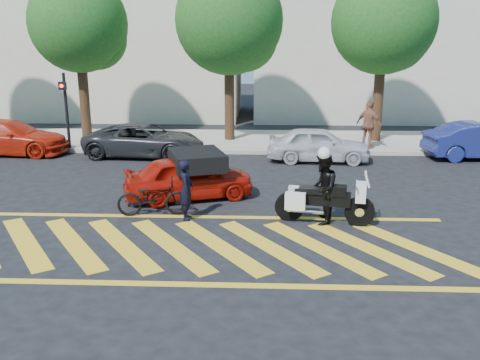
{
  "coord_description": "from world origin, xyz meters",
  "views": [
    {
      "loc": [
        1.4,
        -10.51,
        4.4
      ],
      "look_at": [
        0.89,
        1.74,
        1.05
      ],
      "focal_mm": 38.0,
      "sensor_mm": 36.0,
      "label": 1
    }
  ],
  "objects_px": {
    "officer_bike": "(186,190)",
    "police_motorcycle": "(323,200)",
    "bicycle": "(153,197)",
    "parked_mid_left": "(144,140)",
    "red_convertible": "(189,177)",
    "parked_mid_right": "(319,144)",
    "officer_moto": "(323,189)",
    "parked_left": "(9,137)"
  },
  "relations": [
    {
      "from": "bicycle",
      "to": "parked_mid_left",
      "type": "height_order",
      "value": "parked_mid_left"
    },
    {
      "from": "red_convertible",
      "to": "parked_mid_right",
      "type": "relative_size",
      "value": 0.96
    },
    {
      "from": "parked_left",
      "to": "parked_mid_right",
      "type": "relative_size",
      "value": 1.23
    },
    {
      "from": "bicycle",
      "to": "parked_mid_left",
      "type": "bearing_deg",
      "value": 5.87
    },
    {
      "from": "officer_moto",
      "to": "parked_mid_right",
      "type": "distance_m",
      "value": 6.84
    },
    {
      "from": "officer_moto",
      "to": "parked_mid_right",
      "type": "bearing_deg",
      "value": -174.41
    },
    {
      "from": "bicycle",
      "to": "police_motorcycle",
      "type": "distance_m",
      "value": 4.35
    },
    {
      "from": "red_convertible",
      "to": "parked_mid_left",
      "type": "xyz_separation_m",
      "value": [
        -2.52,
        5.51,
        0.02
      ]
    },
    {
      "from": "bicycle",
      "to": "officer_moto",
      "type": "height_order",
      "value": "officer_moto"
    },
    {
      "from": "parked_mid_right",
      "to": "officer_bike",
      "type": "bearing_deg",
      "value": 151.41
    },
    {
      "from": "officer_bike",
      "to": "police_motorcycle",
      "type": "xyz_separation_m",
      "value": [
        3.42,
        -0.12,
        -0.19
      ]
    },
    {
      "from": "bicycle",
      "to": "red_convertible",
      "type": "relative_size",
      "value": 0.51
    },
    {
      "from": "officer_bike",
      "to": "red_convertible",
      "type": "bearing_deg",
      "value": 1.78
    },
    {
      "from": "police_motorcycle",
      "to": "red_convertible",
      "type": "distance_m",
      "value": 4.09
    },
    {
      "from": "officer_bike",
      "to": "parked_left",
      "type": "height_order",
      "value": "officer_bike"
    },
    {
      "from": "officer_moto",
      "to": "parked_mid_right",
      "type": "relative_size",
      "value": 0.47
    },
    {
      "from": "red_convertible",
      "to": "parked_mid_left",
      "type": "bearing_deg",
      "value": 5.84
    },
    {
      "from": "officer_moto",
      "to": "parked_left",
      "type": "bearing_deg",
      "value": -112.23
    },
    {
      "from": "parked_mid_right",
      "to": "police_motorcycle",
      "type": "bearing_deg",
      "value": 177.35
    },
    {
      "from": "parked_mid_left",
      "to": "officer_bike",
      "type": "bearing_deg",
      "value": -155.61
    },
    {
      "from": "police_motorcycle",
      "to": "parked_mid_right",
      "type": "distance_m",
      "value": 6.83
    },
    {
      "from": "officer_moto",
      "to": "red_convertible",
      "type": "distance_m",
      "value": 4.09
    },
    {
      "from": "parked_mid_left",
      "to": "bicycle",
      "type": "bearing_deg",
      "value": -161.61
    },
    {
      "from": "bicycle",
      "to": "officer_moto",
      "type": "bearing_deg",
      "value": -103.91
    },
    {
      "from": "parked_left",
      "to": "parked_mid_right",
      "type": "distance_m",
      "value": 12.32
    },
    {
      "from": "police_motorcycle",
      "to": "red_convertible",
      "type": "relative_size",
      "value": 0.67
    },
    {
      "from": "bicycle",
      "to": "parked_mid_left",
      "type": "relative_size",
      "value": 0.4
    },
    {
      "from": "officer_bike",
      "to": "red_convertible",
      "type": "relative_size",
      "value": 0.42
    },
    {
      "from": "officer_moto",
      "to": "parked_left",
      "type": "distance_m",
      "value": 13.93
    },
    {
      "from": "officer_bike",
      "to": "police_motorcycle",
      "type": "height_order",
      "value": "officer_bike"
    },
    {
      "from": "police_motorcycle",
      "to": "red_convertible",
      "type": "bearing_deg",
      "value": 163.04
    },
    {
      "from": "bicycle",
      "to": "parked_left",
      "type": "xyz_separation_m",
      "value": [
        -7.34,
        7.22,
        0.2
      ]
    },
    {
      "from": "bicycle",
      "to": "police_motorcycle",
      "type": "height_order",
      "value": "police_motorcycle"
    },
    {
      "from": "officer_bike",
      "to": "parked_mid_right",
      "type": "relative_size",
      "value": 0.41
    },
    {
      "from": "officer_moto",
      "to": "officer_bike",
      "type": "bearing_deg",
      "value": -81.13
    },
    {
      "from": "bicycle",
      "to": "police_motorcycle",
      "type": "xyz_separation_m",
      "value": [
        4.34,
        -0.4,
        0.1
      ]
    },
    {
      "from": "parked_mid_left",
      "to": "parked_mid_right",
      "type": "bearing_deg",
      "value": -91.28
    },
    {
      "from": "officer_moto",
      "to": "parked_mid_left",
      "type": "height_order",
      "value": "officer_moto"
    },
    {
      "from": "officer_bike",
      "to": "officer_moto",
      "type": "distance_m",
      "value": 3.41
    },
    {
      "from": "officer_bike",
      "to": "police_motorcycle",
      "type": "distance_m",
      "value": 3.43
    },
    {
      "from": "parked_mid_right",
      "to": "officer_moto",
      "type": "bearing_deg",
      "value": 177.22
    },
    {
      "from": "police_motorcycle",
      "to": "officer_moto",
      "type": "xyz_separation_m",
      "value": [
        -0.02,
        -0.01,
        0.31
      ]
    }
  ]
}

